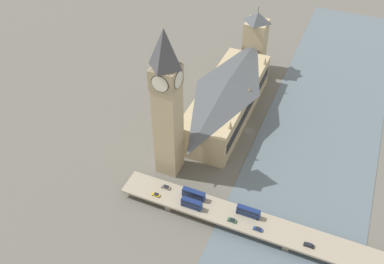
{
  "coord_description": "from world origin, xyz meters",
  "views": [
    {
      "loc": [
        -43.07,
        187.95,
        167.38
      ],
      "look_at": [
        22.09,
        33.74,
        18.48
      ],
      "focal_mm": 40.0,
      "sensor_mm": 36.0,
      "label": 1
    }
  ],
  "objects_px": {
    "double_decker_bus_lead": "(194,194)",
    "car_northbound_mid": "(309,245)",
    "clock_tower": "(167,103)",
    "double_decker_bus_mid": "(248,212)",
    "parliament_hall": "(227,99)",
    "car_northbound_lead": "(156,195)",
    "road_bridge": "(289,235)",
    "double_decker_bus_rear": "(192,203)",
    "victoria_tower": "(255,43)",
    "car_southbound_mid": "(258,229)",
    "car_southbound_lead": "(232,220)",
    "car_northbound_tail": "(166,187)"
  },
  "relations": [
    {
      "from": "car_northbound_lead",
      "to": "car_northbound_mid",
      "type": "xyz_separation_m",
      "value": [
        -74.64,
        -0.45,
        0.07
      ]
    },
    {
      "from": "road_bridge",
      "to": "car_northbound_tail",
      "type": "bearing_deg",
      "value": -2.69
    },
    {
      "from": "parliament_hall",
      "to": "car_northbound_tail",
      "type": "relative_size",
      "value": 18.91
    },
    {
      "from": "car_southbound_lead",
      "to": "parliament_hall",
      "type": "bearing_deg",
      "value": -68.82
    },
    {
      "from": "road_bridge",
      "to": "car_northbound_tail",
      "type": "relative_size",
      "value": 35.77
    },
    {
      "from": "clock_tower",
      "to": "double_decker_bus_rear",
      "type": "distance_m",
      "value": 49.11
    },
    {
      "from": "car_northbound_tail",
      "to": "double_decker_bus_rear",
      "type": "bearing_deg",
      "value": 159.72
    },
    {
      "from": "car_northbound_lead",
      "to": "car_southbound_lead",
      "type": "height_order",
      "value": "car_southbound_lead"
    },
    {
      "from": "double_decker_bus_mid",
      "to": "clock_tower",
      "type": "bearing_deg",
      "value": -20.36
    },
    {
      "from": "car_southbound_mid",
      "to": "double_decker_bus_lead",
      "type": "bearing_deg",
      "value": -10.03
    },
    {
      "from": "victoria_tower",
      "to": "double_decker_bus_lead",
      "type": "bearing_deg",
      "value": 93.82
    },
    {
      "from": "clock_tower",
      "to": "double_decker_bus_mid",
      "type": "relative_size",
      "value": 7.31
    },
    {
      "from": "car_southbound_mid",
      "to": "double_decker_bus_mid",
      "type": "bearing_deg",
      "value": -43.09
    },
    {
      "from": "car_southbound_lead",
      "to": "clock_tower",
      "type": "bearing_deg",
      "value": -29.37
    },
    {
      "from": "double_decker_bus_lead",
      "to": "car_northbound_mid",
      "type": "relative_size",
      "value": 2.52
    },
    {
      "from": "car_southbound_lead",
      "to": "car_southbound_mid",
      "type": "xyz_separation_m",
      "value": [
        -12.41,
        0.08,
        0.05
      ]
    },
    {
      "from": "road_bridge",
      "to": "victoria_tower",
      "type": "bearing_deg",
      "value": -66.43
    },
    {
      "from": "road_bridge",
      "to": "car_northbound_tail",
      "type": "distance_m",
      "value": 63.21
    },
    {
      "from": "car_northbound_lead",
      "to": "victoria_tower",
      "type": "bearing_deg",
      "value": -93.85
    },
    {
      "from": "parliament_hall",
      "to": "double_decker_bus_mid",
      "type": "bearing_deg",
      "value": 116.62
    },
    {
      "from": "parliament_hall",
      "to": "clock_tower",
      "type": "height_order",
      "value": "clock_tower"
    },
    {
      "from": "double_decker_bus_rear",
      "to": "car_southbound_mid",
      "type": "relative_size",
      "value": 2.45
    },
    {
      "from": "double_decker_bus_lead",
      "to": "double_decker_bus_mid",
      "type": "distance_m",
      "value": 27.58
    },
    {
      "from": "double_decker_bus_rear",
      "to": "car_southbound_mid",
      "type": "bearing_deg",
      "value": 179.44
    },
    {
      "from": "double_decker_bus_mid",
      "to": "road_bridge",
      "type": "bearing_deg",
      "value": 172.36
    },
    {
      "from": "road_bridge",
      "to": "car_northbound_lead",
      "type": "height_order",
      "value": "car_northbound_lead"
    },
    {
      "from": "victoria_tower",
      "to": "road_bridge",
      "type": "xyz_separation_m",
      "value": [
        -56.49,
        129.46,
        -17.49
      ]
    },
    {
      "from": "car_southbound_mid",
      "to": "car_southbound_lead",
      "type": "bearing_deg",
      "value": -0.39
    },
    {
      "from": "clock_tower",
      "to": "double_decker_bus_mid",
      "type": "bearing_deg",
      "value": 159.64
    },
    {
      "from": "double_decker_bus_lead",
      "to": "road_bridge",
      "type": "bearing_deg",
      "value": 176.89
    },
    {
      "from": "double_decker_bus_lead",
      "to": "car_southbound_lead",
      "type": "bearing_deg",
      "value": 164.68
    },
    {
      "from": "clock_tower",
      "to": "double_decker_bus_mid",
      "type": "height_order",
      "value": "clock_tower"
    },
    {
      "from": "road_bridge",
      "to": "double_decker_bus_rear",
      "type": "bearing_deg",
      "value": 3.81
    },
    {
      "from": "car_northbound_lead",
      "to": "car_northbound_mid",
      "type": "distance_m",
      "value": 74.64
    },
    {
      "from": "double_decker_bus_lead",
      "to": "car_northbound_tail",
      "type": "xyz_separation_m",
      "value": [
        15.11,
        -0.36,
        -2.05
      ]
    },
    {
      "from": "clock_tower",
      "to": "road_bridge",
      "type": "height_order",
      "value": "clock_tower"
    },
    {
      "from": "double_decker_bus_lead",
      "to": "double_decker_bus_rear",
      "type": "bearing_deg",
      "value": 103.19
    },
    {
      "from": "double_decker_bus_rear",
      "to": "car_northbound_lead",
      "type": "xyz_separation_m",
      "value": [
        18.74,
        0.21,
        -2.06
      ]
    },
    {
      "from": "double_decker_bus_rear",
      "to": "car_northbound_lead",
      "type": "distance_m",
      "value": 18.85
    },
    {
      "from": "parliament_hall",
      "to": "clock_tower",
      "type": "relative_size",
      "value": 1.06
    },
    {
      "from": "car_northbound_mid",
      "to": "double_decker_bus_mid",
      "type": "bearing_deg",
      "value": -10.71
    },
    {
      "from": "car_northbound_lead",
      "to": "road_bridge",
      "type": "bearing_deg",
      "value": -177.1
    },
    {
      "from": "car_northbound_lead",
      "to": "car_southbound_lead",
      "type": "relative_size",
      "value": 0.97
    },
    {
      "from": "double_decker_bus_lead",
      "to": "double_decker_bus_mid",
      "type": "bearing_deg",
      "value": -179.73
    },
    {
      "from": "double_decker_bus_lead",
      "to": "car_northbound_mid",
      "type": "distance_m",
      "value": 57.54
    },
    {
      "from": "road_bridge",
      "to": "car_northbound_mid",
      "type": "bearing_deg",
      "value": 162.73
    },
    {
      "from": "car_northbound_mid",
      "to": "car_southbound_lead",
      "type": "distance_m",
      "value": 35.48
    },
    {
      "from": "victoria_tower",
      "to": "car_southbound_lead",
      "type": "bearing_deg",
      "value": 102.83
    },
    {
      "from": "double_decker_bus_lead",
      "to": "double_decker_bus_rear",
      "type": "distance_m",
      "value": 5.88
    },
    {
      "from": "double_decker_bus_rear",
      "to": "car_southbound_mid",
      "type": "xyz_separation_m",
      "value": [
        -32.83,
        0.32,
        -1.98
      ]
    }
  ]
}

